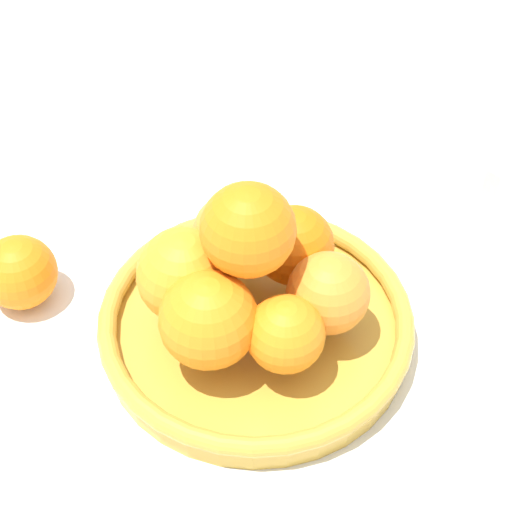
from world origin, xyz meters
The scene contains 5 objects.
ground_plane centered at (0.00, 0.00, 0.00)m, with size 4.00×4.00×0.00m, color white.
fruit_bowl centered at (0.00, 0.00, 0.02)m, with size 0.28×0.28×0.03m.
orange_pile centered at (-0.01, 0.00, 0.08)m, with size 0.19×0.18×0.14m.
stray_orange centered at (-0.20, 0.08, 0.03)m, with size 0.07×0.07×0.07m, color orange.
drinking_glass centered at (0.26, 0.08, 0.06)m, with size 0.08×0.08×0.11m, color white.
Camera 1 is at (-0.09, -0.48, 0.60)m, focal length 60.00 mm.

